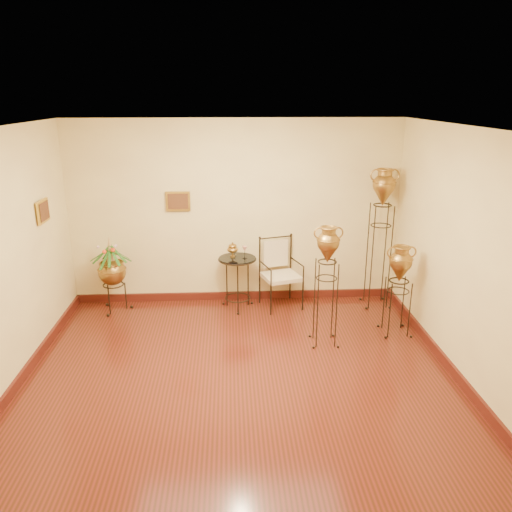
{
  "coord_description": "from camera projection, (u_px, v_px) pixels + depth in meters",
  "views": [
    {
      "loc": [
        -0.09,
        -4.9,
        3.12
      ],
      "look_at": [
        0.25,
        1.3,
        1.1
      ],
      "focal_mm": 35.0,
      "sensor_mm": 36.0,
      "label": 1
    }
  ],
  "objects": [
    {
      "name": "planter_urn",
      "position": [
        112.0,
        269.0,
        7.36
      ],
      "size": [
        0.84,
        0.84,
        1.19
      ],
      "rotation": [
        0.0,
        0.0,
        0.41
      ],
      "color": "black",
      "rests_on": "ground"
    },
    {
      "name": "armchair",
      "position": [
        281.0,
        274.0,
        7.53
      ],
      "size": [
        0.73,
        0.7,
        1.06
      ],
      "rotation": [
        0.0,
        0.0,
        0.29
      ],
      "color": "black",
      "rests_on": "ground"
    },
    {
      "name": "side_table",
      "position": [
        237.0,
        282.0,
        7.52
      ],
      "size": [
        0.67,
        0.67,
        1.02
      ],
      "rotation": [
        0.0,
        0.0,
        -0.25
      ],
      "color": "black",
      "rests_on": "ground"
    },
    {
      "name": "amphora_short",
      "position": [
        398.0,
        290.0,
        6.66
      ],
      "size": [
        0.47,
        0.47,
        1.26
      ],
      "rotation": [
        0.0,
        0.0,
        -0.26
      ],
      "color": "black",
      "rests_on": "ground"
    },
    {
      "name": "room_shell",
      "position": [
        238.0,
        237.0,
        5.09
      ],
      "size": [
        5.02,
        5.02,
        2.81
      ],
      "color": "#F3E39C",
      "rests_on": "ground"
    },
    {
      "name": "amphora_tall",
      "position": [
        380.0,
        237.0,
        7.43
      ],
      "size": [
        0.47,
        0.47,
        2.13
      ],
      "rotation": [
        0.0,
        0.0,
        -0.15
      ],
      "color": "black",
      "rests_on": "ground"
    },
    {
      "name": "amphora_mid",
      "position": [
        326.0,
        285.0,
        6.33
      ],
      "size": [
        0.42,
        0.42,
        1.6
      ],
      "rotation": [
        0.0,
        0.0,
        -0.19
      ],
      "color": "black",
      "rests_on": "ground"
    },
    {
      "name": "ground",
      "position": [
        240.0,
        385.0,
        5.62
      ],
      "size": [
        5.0,
        5.0,
        0.0
      ],
      "primitive_type": "plane",
      "color": "#5A1A15",
      "rests_on": "ground"
    }
  ]
}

